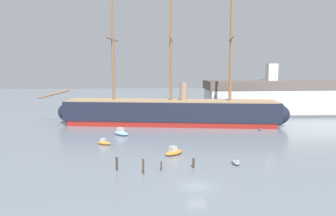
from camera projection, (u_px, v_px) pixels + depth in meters
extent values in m
plane|color=slate|center=(197.00, 186.00, 45.16)|extent=(400.00, 400.00, 0.00)
cube|color=maroon|center=(171.00, 122.00, 91.97)|extent=(57.13, 16.94, 1.47)
cube|color=black|center=(171.00, 111.00, 91.54)|extent=(59.51, 17.65, 5.25)
ellipsoid|color=black|center=(77.00, 112.00, 93.84)|extent=(11.68, 9.46, 6.73)
ellipsoid|color=black|center=(270.00, 114.00, 89.43)|extent=(11.68, 9.46, 6.73)
cube|color=#9E7F5B|center=(171.00, 101.00, 91.19)|extent=(58.24, 16.77, 0.32)
cylinder|color=brown|center=(113.00, 52.00, 90.79)|extent=(0.74, 0.74, 27.33)
cylinder|color=brown|center=(112.00, 40.00, 90.37)|extent=(2.43, 14.01, 0.29)
cylinder|color=brown|center=(171.00, 51.00, 89.47)|extent=(0.74, 0.74, 27.33)
cylinder|color=brown|center=(171.00, 39.00, 89.05)|extent=(2.43, 14.01, 0.29)
cylinder|color=brown|center=(231.00, 51.00, 88.15)|extent=(0.74, 0.74, 27.33)
cylinder|color=brown|center=(231.00, 39.00, 87.73)|extent=(2.43, 14.01, 0.29)
cylinder|color=brown|center=(53.00, 94.00, 93.73)|extent=(9.28, 1.93, 2.80)
cylinder|color=gray|center=(184.00, 92.00, 90.59)|extent=(2.10, 2.10, 5.25)
ellipsoid|color=gray|center=(236.00, 162.00, 55.41)|extent=(1.35, 2.86, 0.66)
cube|color=beige|center=(236.00, 161.00, 55.38)|extent=(1.05, 0.30, 0.10)
ellipsoid|color=orange|center=(174.00, 152.00, 61.01)|extent=(4.23, 3.82, 0.94)
cube|color=#B2ADA3|center=(173.00, 149.00, 60.72)|extent=(1.65, 1.63, 0.94)
ellipsoid|color=orange|center=(104.00, 143.00, 69.03)|extent=(3.38, 2.62, 0.73)
cube|color=#B2ADA3|center=(103.00, 140.00, 69.04)|extent=(1.24, 1.20, 0.73)
ellipsoid|color=#7FB2D6|center=(121.00, 133.00, 78.33)|extent=(4.43, 4.30, 1.02)
cube|color=#B2ADA3|center=(120.00, 130.00, 78.41)|extent=(1.78, 1.77, 1.02)
ellipsoid|color=#236670|center=(260.00, 130.00, 84.43)|extent=(1.54, 1.93, 0.42)
cube|color=#4C4C51|center=(260.00, 129.00, 84.41)|extent=(0.66, 0.46, 0.06)
ellipsoid|color=orange|center=(75.00, 121.00, 95.46)|extent=(3.25, 3.66, 0.81)
cube|color=beige|center=(75.00, 119.00, 95.58)|extent=(1.39, 1.42, 0.81)
ellipsoid|color=gray|center=(263.00, 119.00, 100.46)|extent=(1.21, 2.09, 0.47)
cube|color=#4C4C51|center=(263.00, 119.00, 100.44)|extent=(0.75, 0.31, 0.07)
cylinder|color=#423323|center=(143.00, 167.00, 50.15)|extent=(0.31, 0.31, 2.36)
cylinder|color=#423323|center=(161.00, 166.00, 51.90)|extent=(0.24, 0.24, 1.46)
cylinder|color=#382B1E|center=(117.00, 164.00, 52.03)|extent=(0.37, 0.37, 2.11)
cylinder|color=#423323|center=(194.00, 163.00, 53.26)|extent=(0.41, 0.41, 1.57)
cube|color=#565659|center=(281.00, 113.00, 112.03)|extent=(56.21, 16.27, 0.80)
cube|color=silver|center=(282.00, 101.00, 111.48)|extent=(51.10, 13.56, 7.90)
cube|color=#5B514C|center=(283.00, 85.00, 110.79)|extent=(52.12, 13.83, 2.93)
cube|color=silver|center=(272.00, 72.00, 109.97)|extent=(3.20, 3.20, 5.61)
ellipsoid|color=silver|center=(160.00, 50.00, 67.79)|extent=(0.19, 0.34, 0.11)
sphere|color=silver|center=(160.00, 50.00, 67.97)|extent=(0.09, 0.09, 0.09)
cube|color=#ADA89E|center=(158.00, 50.00, 67.67)|extent=(0.59, 0.27, 0.13)
cube|color=#ADA89E|center=(161.00, 50.00, 67.90)|extent=(0.59, 0.27, 0.13)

